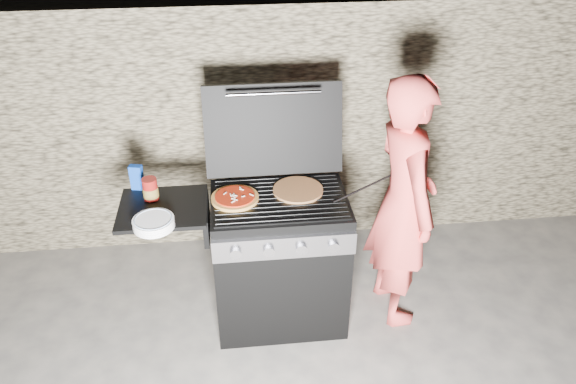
{
  "coord_description": "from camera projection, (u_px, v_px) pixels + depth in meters",
  "views": [
    {
      "loc": [
        -0.25,
        -2.73,
        2.67
      ],
      "look_at": [
        0.05,
        0.0,
        0.95
      ],
      "focal_mm": 35.0,
      "sensor_mm": 36.0,
      "label": 1
    }
  ],
  "objects": [
    {
      "name": "sauce_jar",
      "position": [
        150.0,
        189.0,
        3.23
      ],
      "size": [
        0.1,
        0.1,
        0.13
      ],
      "primitive_type": "cylinder",
      "rotation": [
        0.0,
        0.0,
        0.15
      ],
      "color": "maroon",
      "rests_on": "gas_grill"
    },
    {
      "name": "person",
      "position": [
        403.0,
        204.0,
        3.38
      ],
      "size": [
        0.46,
        0.64,
        1.64
      ],
      "primitive_type": "imported",
      "rotation": [
        0.0,
        0.0,
        1.68
      ],
      "color": "#E74944",
      "rests_on": "ground"
    },
    {
      "name": "gas_grill",
      "position": [
        240.0,
        262.0,
        3.47
      ],
      "size": [
        1.34,
        0.79,
        0.91
      ],
      "primitive_type": null,
      "color": "black",
      "rests_on": "ground"
    },
    {
      "name": "pizza_topped",
      "position": [
        235.0,
        197.0,
        3.24
      ],
      "size": [
        0.32,
        0.32,
        0.03
      ],
      "primitive_type": null,
      "rotation": [
        0.0,
        0.0,
        0.17
      ],
      "color": "tan",
      "rests_on": "gas_grill"
    },
    {
      "name": "stone_wall",
      "position": [
        266.0,
        123.0,
        4.15
      ],
      "size": [
        8.0,
        0.35,
        1.8
      ],
      "primitive_type": "cube",
      "color": "#9A8A69",
      "rests_on": "ground"
    },
    {
      "name": "tongs",
      "position": [
        367.0,
        186.0,
        3.28
      ],
      "size": [
        0.43,
        0.18,
        0.09
      ],
      "primitive_type": "cylinder",
      "rotation": [
        0.0,
        1.4,
        0.38
      ],
      "color": "black",
      "rests_on": "gas_grill"
    },
    {
      "name": "ground",
      "position": [
        281.0,
        313.0,
        3.74
      ],
      "size": [
        50.0,
        50.0,
        0.0
      ],
      "primitive_type": "plane",
      "color": "#444240"
    },
    {
      "name": "pizza_plain",
      "position": [
        298.0,
        190.0,
        3.32
      ],
      "size": [
        0.33,
        0.33,
        0.02
      ],
      "primitive_type": "cylinder",
      "rotation": [
        0.0,
        0.0,
        0.13
      ],
      "color": "tan",
      "rests_on": "gas_grill"
    },
    {
      "name": "plate_stack",
      "position": [
        154.0,
        223.0,
        3.01
      ],
      "size": [
        0.29,
        0.29,
        0.05
      ],
      "primitive_type": "cylinder",
      "rotation": [
        0.0,
        0.0,
        -0.41
      ],
      "color": "white",
      "rests_on": "gas_grill"
    },
    {
      "name": "blue_carton",
      "position": [
        137.0,
        177.0,
        3.32
      ],
      "size": [
        0.08,
        0.06,
        0.16
      ],
      "primitive_type": "cube",
      "rotation": [
        0.0,
        0.0,
        -0.21
      ],
      "color": "#0B38A3",
      "rests_on": "gas_grill"
    }
  ]
}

